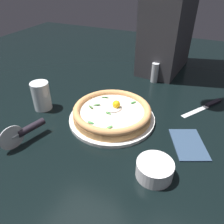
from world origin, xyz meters
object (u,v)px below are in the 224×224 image
side_bowl (155,169)px  table_knife (208,106)px  drinking_glass (42,98)px  pizza (112,112)px  pizza_cutter (26,130)px  pepper_shaker (155,73)px  folded_napkin (188,145)px

side_bowl → table_knife: bearing=166.1°
side_bowl → drinking_glass: 0.49m
table_knife → drinking_glass: size_ratio=1.72×
table_knife → side_bowl: bearing=-13.9°
drinking_glass → pizza: bearing=97.9°
pizza_cutter → drinking_glass: drinking_glass is taller
pizza → drinking_glass: size_ratio=2.56×
pepper_shaker → pizza_cutter: bearing=-23.9°
folded_napkin → pepper_shaker: size_ratio=1.58×
pizza → pizza_cutter: size_ratio=1.86×
pizza → pepper_shaker: bearing=171.2°
pizza_cutter → drinking_glass: bearing=-156.0°
pizza → pepper_shaker: (-0.35, 0.05, 0.01)m
side_bowl → table_knife: (-0.41, 0.10, -0.02)m
folded_napkin → pepper_shaker: bearing=-151.2°
pizza → folded_napkin: bearing=84.0°
table_knife → drinking_glass: 0.63m
drinking_glass → pepper_shaker: bearing=140.5°
pizza_cutter → table_knife: (-0.43, 0.49, -0.03)m
table_knife → drinking_glass: (0.27, -0.57, 0.04)m
pizza_cutter → table_knife: 0.66m
pizza_cutter → pepper_shaker: 0.61m
side_bowl → table_knife: 0.42m
pizza → side_bowl: pizza is taller
pizza_cutter → drinking_glass: 0.18m
pizza_cutter → pepper_shaker: (-0.56, 0.25, 0.01)m
pizza → folded_napkin: pizza is taller
table_knife → folded_napkin: table_knife is taller
pizza_cutter → folded_napkin: pizza_cutter is taller
table_knife → folded_napkin: size_ratio=1.29×
side_bowl → pizza_cutter: pizza_cutter is taller
drinking_glass → folded_napkin: drinking_glass is taller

